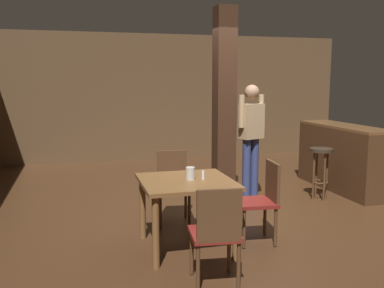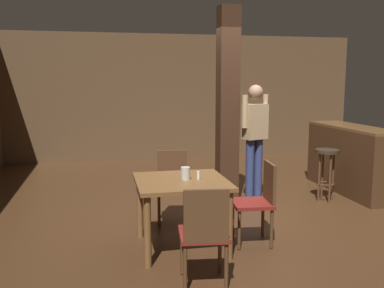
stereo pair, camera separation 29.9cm
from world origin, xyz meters
name	(u,v)px [view 1 (the left image)]	position (x,y,z in m)	size (l,w,h in m)	color
ground_plane	(250,216)	(0.00, 0.00, 0.00)	(10.80, 10.80, 0.00)	#422816
wall_back	(174,97)	(0.00, 4.50, 1.40)	(8.00, 0.10, 2.80)	brown
pillar	(224,107)	(-0.11, 0.74, 1.40)	(0.28, 0.28, 2.80)	#382114
dining_table	(186,191)	(-1.07, -0.82, 0.62)	(0.95, 0.95, 0.75)	brown
chair_north	(173,183)	(-1.03, 0.06, 0.51)	(0.47, 0.47, 0.89)	maroon
chair_east	(262,197)	(-0.22, -0.85, 0.51)	(0.46, 0.46, 0.89)	maroon
chair_south	(216,231)	(-1.04, -1.72, 0.51)	(0.47, 0.47, 0.89)	maroon
napkin_cup	(190,173)	(-1.03, -0.82, 0.81)	(0.10, 0.10, 0.13)	beige
salt_shaker	(203,175)	(-0.90, -0.84, 0.79)	(0.03, 0.03, 0.09)	silver
standing_person	(251,135)	(0.26, 0.62, 1.00)	(0.47, 0.31, 1.72)	tan
bar_counter	(339,157)	(1.94, 0.93, 0.54)	(0.56, 1.90, 1.06)	brown
bar_stool_near	(321,161)	(1.35, 0.52, 0.58)	(0.34, 0.34, 0.78)	#2D2319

